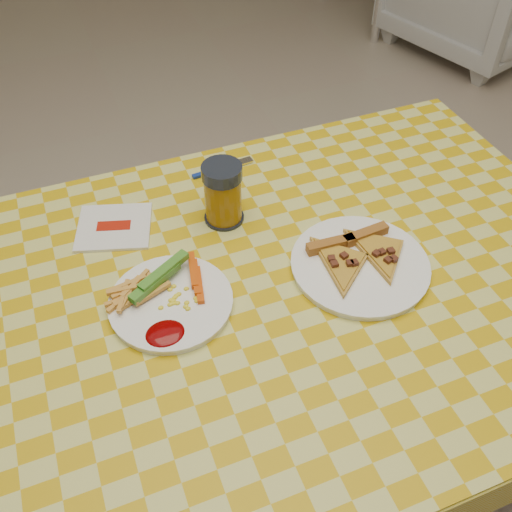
% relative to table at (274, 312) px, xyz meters
% --- Properties ---
extents(ground, '(8.00, 8.00, 0.00)m').
position_rel_table_xyz_m(ground, '(0.00, 0.00, -0.68)').
color(ground, '#C4B39E').
rests_on(ground, ground).
extents(table, '(1.28, 0.88, 0.76)m').
position_rel_table_xyz_m(table, '(0.00, 0.00, 0.00)').
color(table, silver).
rests_on(table, ground).
extents(plate_left, '(0.26, 0.26, 0.01)m').
position_rel_table_xyz_m(plate_left, '(-0.19, 0.02, 0.08)').
color(plate_left, white).
rests_on(plate_left, table).
extents(plate_right, '(0.32, 0.32, 0.01)m').
position_rel_table_xyz_m(plate_right, '(0.16, -0.02, 0.08)').
color(plate_right, white).
rests_on(plate_right, table).
extents(fries_veggies, '(0.20, 0.18, 0.04)m').
position_rel_table_xyz_m(fries_veggies, '(-0.19, 0.04, 0.10)').
color(fries_veggies, gold).
rests_on(fries_veggies, plate_left).
extents(pizza_slices, '(0.21, 0.19, 0.02)m').
position_rel_table_xyz_m(pizza_slices, '(0.16, -0.00, 0.09)').
color(pizza_slices, '#C38F3C').
rests_on(pizza_slices, plate_right).
extents(drink_glass, '(0.08, 0.08, 0.13)m').
position_rel_table_xyz_m(drink_glass, '(-0.03, 0.20, 0.14)').
color(drink_glass, black).
rests_on(drink_glass, table).
extents(napkin, '(0.17, 0.17, 0.01)m').
position_rel_table_xyz_m(napkin, '(-0.24, 0.26, 0.08)').
color(napkin, white).
rests_on(napkin, table).
extents(fork, '(0.14, 0.03, 0.01)m').
position_rel_table_xyz_m(fork, '(0.03, 0.36, 0.08)').
color(fork, navy).
rests_on(fork, table).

